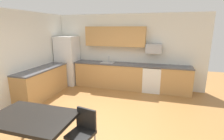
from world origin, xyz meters
name	(u,v)px	position (x,y,z in m)	size (l,w,h in m)	color
ground_plane	(101,117)	(0.00, 0.00, 0.00)	(12.00, 12.00, 0.00)	#9E6B38
wall_back	(124,51)	(0.00, 2.65, 1.35)	(5.80, 0.10, 2.70)	silver
wall_left	(10,60)	(-2.65, 0.00, 1.35)	(0.10, 5.80, 2.70)	silver
cabinet_run_back	(109,75)	(-0.48, 2.30, 0.45)	(2.54, 0.60, 0.90)	tan
cabinet_run_back_right	(176,81)	(1.89, 2.30, 0.45)	(1.01, 0.60, 0.90)	tan
cabinet_run_left	(43,83)	(-2.30, 0.80, 0.45)	(0.60, 2.00, 0.90)	tan
countertop_back	(122,64)	(0.00, 2.30, 0.92)	(4.80, 0.64, 0.04)	#4C4C51
countertop_left	(41,69)	(-2.30, 0.80, 0.92)	(0.64, 2.00, 0.04)	#4C4C51
upper_cabinets_back	(115,36)	(-0.30, 2.43, 1.90)	(2.20, 0.34, 0.70)	tan
refrigerator	(68,61)	(-2.18, 2.22, 0.94)	(0.76, 0.70, 1.89)	white
oven_range	(152,79)	(1.09, 2.30, 0.46)	(0.60, 0.60, 0.91)	white
microwave	(154,48)	(1.09, 2.40, 1.51)	(0.54, 0.36, 0.32)	#9EA0A5
sink_basin	(108,64)	(-0.56, 2.30, 0.88)	(0.48, 0.40, 0.14)	#A5A8AD
sink_faucet	(109,59)	(-0.56, 2.48, 1.04)	(0.02, 0.02, 0.24)	#B2B5BA
dining_table	(32,119)	(-0.65, -1.56, 0.70)	(1.40, 0.90, 0.76)	black
chair_near_table	(83,130)	(0.16, -1.31, 0.50)	(0.47, 0.47, 0.85)	black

